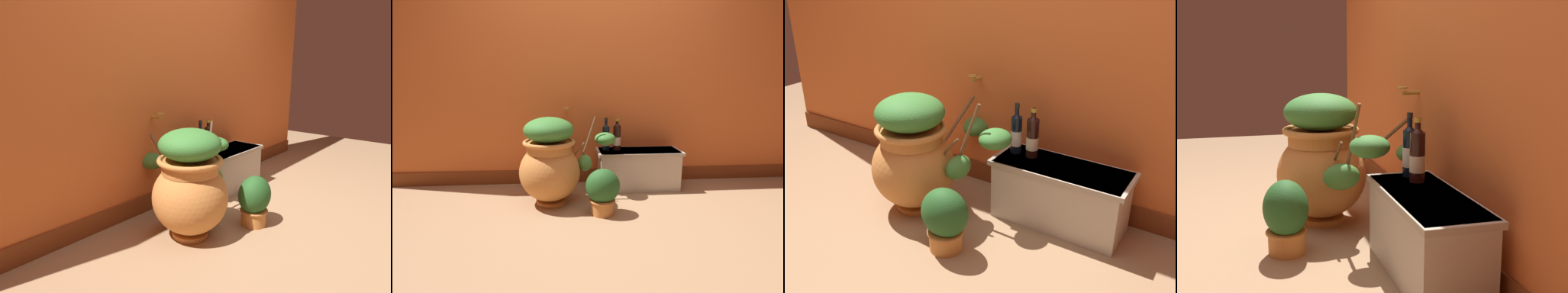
{
  "view_description": "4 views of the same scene",
  "coord_description": "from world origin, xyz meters",
  "views": [
    {
      "loc": [
        -2.03,
        -0.87,
        1.19
      ],
      "look_at": [
        -0.05,
        0.82,
        0.53
      ],
      "focal_mm": 31.08,
      "sensor_mm": 36.0,
      "label": 1
    },
    {
      "loc": [
        -0.28,
        -1.95,
        1.08
      ],
      "look_at": [
        -0.07,
        0.77,
        0.46
      ],
      "focal_mm": 27.66,
      "sensor_mm": 36.0,
      "label": 2
    },
    {
      "loc": [
        1.27,
        -1.3,
        1.57
      ],
      "look_at": [
        0.02,
        0.66,
        0.5
      ],
      "focal_mm": 40.55,
      "sensor_mm": 36.0,
      "label": 3
    },
    {
      "loc": [
        2.43,
        0.11,
        1.03
      ],
      "look_at": [
        -0.08,
        0.78,
        0.51
      ],
      "focal_mm": 46.29,
      "sensor_mm": 36.0,
      "label": 4
    }
  ],
  "objects": [
    {
      "name": "wine_bottle_middle",
      "position": [
        0.23,
        0.92,
        0.52
      ],
      "size": [
        0.07,
        0.07,
        0.31
      ],
      "color": "black",
      "rests_on": "stone_ledge"
    },
    {
      "name": "potted_shrub",
      "position": [
        0.01,
        0.31,
        0.2
      ],
      "size": [
        0.28,
        0.23,
        0.38
      ],
      "color": "#CC7F3D",
      "rests_on": "ground_plane"
    },
    {
      "name": "stone_ledge",
      "position": [
        0.44,
        0.88,
        0.21
      ],
      "size": [
        0.82,
        0.33,
        0.39
      ],
      "color": "beige",
      "rests_on": "ground_plane"
    },
    {
      "name": "wine_bottle_left",
      "position": [
        0.12,
        0.91,
        0.52
      ],
      "size": [
        0.07,
        0.07,
        0.32
      ],
      "color": "black",
      "rests_on": "stone_ledge"
    },
    {
      "name": "ground_plane",
      "position": [
        0.0,
        0.0,
        0.0
      ],
      "size": [
        7.0,
        7.0,
        0.0
      ],
      "primitive_type": "plane",
      "color": "#9E7A56"
    },
    {
      "name": "terracotta_urn",
      "position": [
        -0.4,
        0.58,
        0.38
      ],
      "size": [
        0.86,
        0.91,
        0.76
      ],
      "color": "#CC7F3D",
      "rests_on": "ground_plane"
    }
  ]
}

